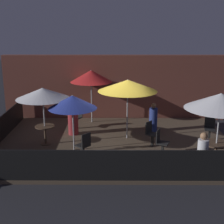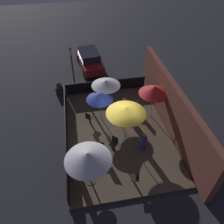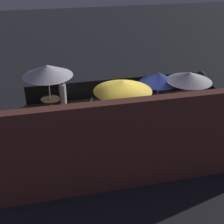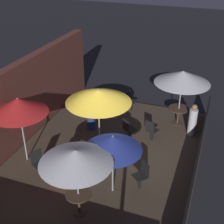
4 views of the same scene
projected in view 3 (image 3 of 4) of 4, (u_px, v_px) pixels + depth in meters
The scene contains 20 objects.
ground_plane at pixel (130, 129), 13.55m from camera, with size 60.00×60.00×0.00m, color #26262B.
patio_deck at pixel (130, 128), 13.52m from camera, with size 9.00×6.37×0.12m.
building_wall at pixel (161, 141), 9.88m from camera, with size 10.60×0.36×3.13m.
fence_front at pixel (114, 88), 15.96m from camera, with size 8.80×0.05×0.95m.
patio_umbrella_0 at pixel (189, 77), 13.31m from camera, with size 1.95×1.95×2.17m.
patio_umbrella_1 at pixel (47, 70), 13.57m from camera, with size 2.21×2.21×2.36m.
patio_umbrella_2 at pixel (123, 86), 12.04m from camera, with size 2.30×2.30×2.36m.
patio_umbrella_3 at pixel (183, 106), 10.50m from camera, with size 1.89×1.89×2.42m.
patio_umbrella_4 at pixel (159, 78), 13.66m from camera, with size 1.72×1.72×2.03m.
dining_table_0 at pixel (186, 106), 13.97m from camera, with size 0.73×0.73×0.72m.
dining_table_1 at pixel (51, 102), 14.29m from camera, with size 0.85×0.85×0.73m.
patio_chair_0 at pixel (142, 97), 14.86m from camera, with size 0.56×0.56×0.93m.
patio_chair_1 at pixel (183, 131), 12.16m from camera, with size 0.54×0.54×0.95m.
patio_chair_2 at pixel (42, 130), 12.32m from camera, with size 0.47×0.47×0.91m.
patio_chair_3 at pixel (89, 107), 14.03m from camera, with size 0.53×0.53×0.91m.
patio_chair_4 at pixel (98, 115), 13.36m from camera, with size 0.56×0.56×0.93m.
patron_0 at pixel (63, 94), 14.97m from camera, with size 0.40×0.40×1.32m.
patron_1 at pixel (177, 121), 12.84m from camera, with size 0.45×0.45×1.24m.
patron_2 at pixel (99, 135), 11.85m from camera, with size 0.35×0.35×1.23m.
planter_box at pixel (200, 79), 17.46m from camera, with size 0.77×0.54×0.91m.
Camera 3 is at (3.40, 11.10, 7.06)m, focal length 50.00 mm.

